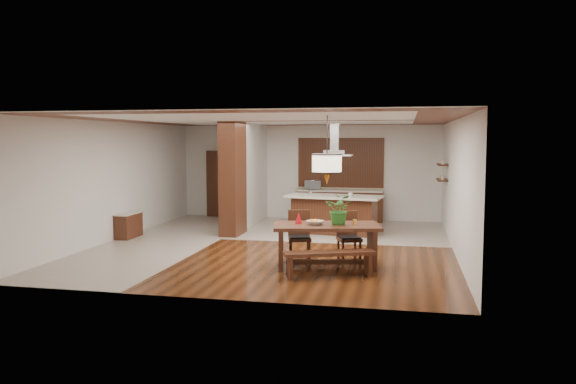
% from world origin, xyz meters
% --- Properties ---
extents(room_shell, '(9.00, 9.04, 2.92)m').
position_xyz_m(room_shell, '(0.00, 0.00, 2.06)').
color(room_shell, '#341809').
rests_on(room_shell, ground).
extents(tile_hallway, '(2.50, 9.00, 0.01)m').
position_xyz_m(tile_hallway, '(-2.75, 0.00, 0.01)').
color(tile_hallway, '#AFA192').
rests_on(tile_hallway, ground).
extents(tile_kitchen, '(5.50, 4.00, 0.01)m').
position_xyz_m(tile_kitchen, '(1.25, 2.50, 0.01)').
color(tile_kitchen, '#AFA192').
rests_on(tile_kitchen, ground).
extents(soffit_band, '(8.00, 9.00, 0.02)m').
position_xyz_m(soffit_band, '(0.00, 0.00, 2.88)').
color(soffit_band, '#421C10').
rests_on(soffit_band, room_shell).
extents(partition_pier, '(0.45, 1.00, 2.90)m').
position_xyz_m(partition_pier, '(-1.40, 1.20, 1.45)').
color(partition_pier, black).
rests_on(partition_pier, ground).
extents(partition_stub, '(0.18, 2.40, 2.90)m').
position_xyz_m(partition_stub, '(-1.40, 3.30, 1.45)').
color(partition_stub, silver).
rests_on(partition_stub, ground).
extents(hallway_console, '(0.37, 0.88, 0.63)m').
position_xyz_m(hallway_console, '(-3.81, 0.20, 0.32)').
color(hallway_console, black).
rests_on(hallway_console, ground).
extents(hallway_doorway, '(1.10, 0.20, 2.10)m').
position_xyz_m(hallway_doorway, '(-2.70, 4.40, 1.05)').
color(hallway_doorway, black).
rests_on(hallway_doorway, ground).
extents(rear_counter, '(2.60, 0.62, 0.95)m').
position_xyz_m(rear_counter, '(1.00, 4.20, 0.48)').
color(rear_counter, black).
rests_on(rear_counter, ground).
extents(kitchen_window, '(2.60, 0.08, 1.50)m').
position_xyz_m(kitchen_window, '(1.00, 4.46, 1.75)').
color(kitchen_window, '#8F5D2B').
rests_on(kitchen_window, room_shell).
extents(shelf_lower, '(0.26, 0.90, 0.04)m').
position_xyz_m(shelf_lower, '(3.87, 2.60, 1.40)').
color(shelf_lower, black).
rests_on(shelf_lower, room_shell).
extents(shelf_upper, '(0.26, 0.90, 0.04)m').
position_xyz_m(shelf_upper, '(3.87, 2.60, 1.80)').
color(shelf_upper, black).
rests_on(shelf_upper, room_shell).
extents(dining_table, '(2.17, 1.40, 0.84)m').
position_xyz_m(dining_table, '(1.48, -2.02, 0.61)').
color(dining_table, black).
rests_on(dining_table, ground).
extents(dining_bench, '(1.66, 0.92, 0.46)m').
position_xyz_m(dining_bench, '(1.63, -2.73, 0.23)').
color(dining_bench, black).
rests_on(dining_bench, ground).
extents(dining_chair_left, '(0.55, 0.55, 1.01)m').
position_xyz_m(dining_chair_left, '(0.86, -1.52, 0.51)').
color(dining_chair_left, black).
rests_on(dining_chair_left, ground).
extents(dining_chair_right, '(0.57, 0.57, 0.99)m').
position_xyz_m(dining_chair_right, '(1.84, -1.32, 0.50)').
color(dining_chair_right, black).
rests_on(dining_chair_right, ground).
extents(pendant_lantern, '(0.64, 0.64, 1.31)m').
position_xyz_m(pendant_lantern, '(1.48, -2.02, 2.25)').
color(pendant_lantern, beige).
rests_on(pendant_lantern, room_shell).
extents(foliage_plant, '(0.57, 0.51, 0.58)m').
position_xyz_m(foliage_plant, '(1.72, -1.95, 1.13)').
color(foliage_plant, '#276C24').
rests_on(foliage_plant, dining_table).
extents(fruit_bowl, '(0.40, 0.40, 0.08)m').
position_xyz_m(fruit_bowl, '(1.26, -2.08, 0.87)').
color(fruit_bowl, '#BDB4A5').
rests_on(fruit_bowl, dining_table).
extents(napkin_cone, '(0.15, 0.15, 0.22)m').
position_xyz_m(napkin_cone, '(0.94, -2.03, 0.95)').
color(napkin_cone, '#B10C13').
rests_on(napkin_cone, dining_table).
extents(gold_ornament, '(0.08, 0.08, 0.11)m').
position_xyz_m(gold_ornament, '(2.01, -1.98, 0.89)').
color(gold_ornament, gold).
rests_on(gold_ornament, dining_table).
extents(kitchen_island, '(2.56, 1.38, 1.01)m').
position_xyz_m(kitchen_island, '(1.13, 1.88, 0.52)').
color(kitchen_island, black).
rests_on(kitchen_island, ground).
extents(range_hood, '(0.90, 0.55, 0.87)m').
position_xyz_m(range_hood, '(1.13, 1.89, 2.46)').
color(range_hood, silver).
rests_on(range_hood, room_shell).
extents(island_cup, '(0.13, 0.13, 0.09)m').
position_xyz_m(island_cup, '(1.56, 1.76, 1.05)').
color(island_cup, silver).
rests_on(island_cup, kitchen_island).
extents(microwave, '(0.51, 0.37, 0.27)m').
position_xyz_m(microwave, '(0.19, 4.19, 1.08)').
color(microwave, silver).
rests_on(microwave, rear_counter).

